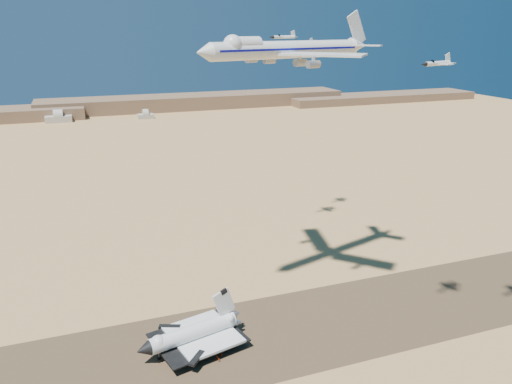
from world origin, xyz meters
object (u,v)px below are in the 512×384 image
object	(u,v)px
chase_jet_d	(284,37)
chase_jet_a	(437,63)
shuttle	(192,334)
crew_c	(219,360)
crew_a	(217,356)
chase_jet_e	(305,43)
carrier_747	(284,50)
crew_b	(221,354)

from	to	relation	value
chase_jet_d	chase_jet_a	bearing A→B (deg)	-100.59
shuttle	chase_jet_d	world-z (taller)	chase_jet_d
crew_c	crew_a	bearing A→B (deg)	-58.18
chase_jet_a	chase_jet_e	size ratio (longest dim) A/B	1.07
carrier_747	crew_c	size ratio (longest dim) A/B	50.01
crew_a	crew_b	bearing A→B (deg)	-70.60
chase_jet_d	crew_b	bearing A→B (deg)	-137.54
crew_a	chase_jet_d	bearing A→B (deg)	-36.06
carrier_747	chase_jet_d	world-z (taller)	carrier_747
crew_a	crew_b	size ratio (longest dim) A/B	1.10
carrier_747	crew_c	bearing A→B (deg)	-150.73
crew_b	chase_jet_a	world-z (taller)	chase_jet_a
shuttle	crew_c	xyz separation A→B (m)	(6.29, -11.00, -4.25)
crew_c	chase_jet_a	xyz separation A→B (m)	(67.92, -8.74, 94.67)
crew_b	chase_jet_d	xyz separation A→B (m)	(59.39, 91.24, 100.72)
crew_c	chase_jet_e	world-z (taller)	chase_jet_e
carrier_747	crew_b	size ratio (longest dim) A/B	47.38
chase_jet_e	carrier_747	bearing A→B (deg)	-143.67
shuttle	chase_jet_a	size ratio (longest dim) A/B	2.65
carrier_747	chase_jet_e	xyz separation A→B (m)	(40.56, 68.13, 0.08)
carrier_747	chase_jet_a	world-z (taller)	carrier_747
chase_jet_e	crew_a	bearing A→B (deg)	-149.60
chase_jet_a	shuttle	bearing A→B (deg)	147.29
shuttle	crew_a	xyz separation A→B (m)	(6.13, -9.19, -4.13)
crew_c	chase_jet_a	bearing A→B (deg)	-160.60
crew_a	chase_jet_a	distance (m)	116.98
crew_c	chase_jet_e	size ratio (longest dim) A/B	0.12
crew_a	chase_jet_e	distance (m)	163.77
shuttle	chase_jet_d	distance (m)	143.81
carrier_747	crew_a	size ratio (longest dim) A/B	43.20
chase_jet_e	chase_jet_a	bearing A→B (deg)	-118.17
chase_jet_a	crew_c	bearing A→B (deg)	154.84
crew_a	carrier_747	bearing A→B (deg)	-47.93
carrier_747	chase_jet_e	distance (m)	79.29
carrier_747	chase_jet_e	size ratio (longest dim) A/B	5.83
shuttle	chase_jet_e	world-z (taller)	chase_jet_e
chase_jet_d	chase_jet_e	world-z (taller)	chase_jet_d
crew_c	chase_jet_d	distance (m)	150.51
crew_b	chase_jet_d	bearing A→B (deg)	-59.49
chase_jet_a	chase_jet_e	bearing A→B (deg)	66.92
carrier_747	shuttle	bearing A→B (deg)	-164.09
carrier_747	chase_jet_a	bearing A→B (deg)	-74.90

